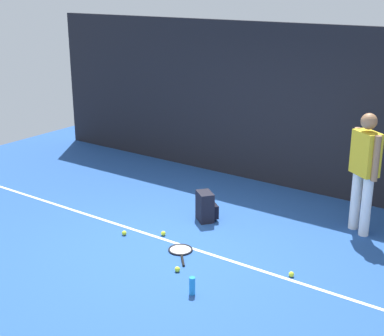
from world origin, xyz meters
name	(u,v)px	position (x,y,z in m)	size (l,w,h in m)	color
ground_plane	(174,247)	(0.00, 0.00, 0.00)	(12.00, 12.00, 0.00)	#234C93
back_fence	(283,107)	(0.00, 3.00, 1.36)	(10.00, 0.10, 2.73)	black
court_line	(179,244)	(0.00, 0.11, 0.00)	(9.00, 0.05, 0.00)	white
tennis_player	(365,166)	(1.80, 1.90, 0.97)	(0.45, 0.41, 1.70)	white
tennis_racket	(181,251)	(0.14, -0.05, 0.01)	(0.54, 0.58, 0.03)	black
backpack	(206,207)	(-0.16, 0.98, 0.21)	(0.38, 0.38, 0.44)	black
tennis_ball_near_player	(177,269)	(0.43, -0.50, 0.03)	(0.07, 0.07, 0.07)	#CCE033
tennis_ball_by_fence	(291,274)	(1.60, 0.19, 0.03)	(0.07, 0.07, 0.07)	#CCE033
tennis_ball_mid_court	(124,233)	(-0.80, -0.10, 0.03)	(0.07, 0.07, 0.07)	#CCE033
tennis_ball_far_left	(163,233)	(-0.35, 0.20, 0.03)	(0.07, 0.07, 0.07)	#CCE033
water_bottle	(192,286)	(0.87, -0.82, 0.11)	(0.07, 0.07, 0.21)	#268CD8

